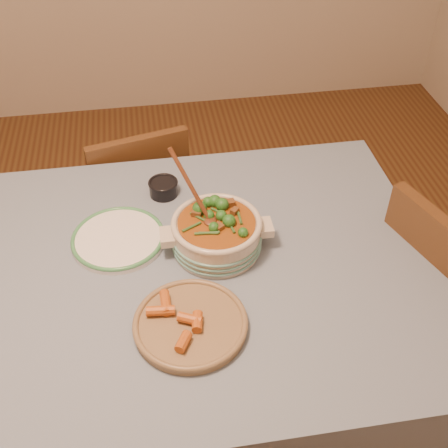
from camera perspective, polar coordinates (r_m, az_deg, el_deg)
name	(u,v)px	position (r m, az deg, el deg)	size (l,w,h in m)	color
floor	(162,413)	(2.19, -6.34, -18.56)	(4.50, 4.50, 0.00)	#4B2815
dining_table	(145,294)	(1.65, -8.05, -7.06)	(1.68, 1.08, 0.76)	brown
stew_casserole	(216,232)	(1.59, -0.77, -0.78)	(0.32, 0.26, 0.31)	beige
white_plate	(118,239)	(1.68, -10.69, -1.47)	(0.30, 0.30, 0.02)	white
condiment_bowl	(163,187)	(1.82, -6.17, 3.76)	(0.10, 0.10, 0.05)	black
fried_plate	(190,323)	(1.43, -3.44, -9.97)	(0.38, 0.38, 0.05)	olive
chair_far	(139,199)	(2.31, -8.65, 2.58)	(0.45, 0.45, 0.80)	#523519
chair_right	(444,305)	(1.94, 21.40, -7.68)	(0.53, 0.53, 0.90)	#523519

